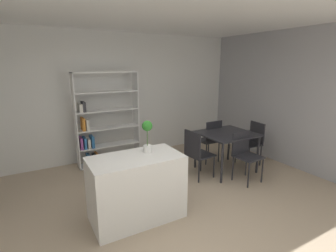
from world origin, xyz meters
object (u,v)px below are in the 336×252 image
Objects in this scene: potted_plant_on_island at (147,133)px; dining_chair_island_side at (196,151)px; dining_chair_near at (245,152)px; dining_chair_far at (211,138)px; open_bookshelf at (102,125)px; dining_chair_window_side at (253,140)px; dining_table at (227,137)px; kitchen_island at (137,188)px.

potted_plant_on_island reaches higher than dining_chair_island_side.
dining_chair_far is at bearing 85.05° from dining_chair_near.
open_bookshelf reaches higher than dining_chair_far.
dining_chair_window_side is at bearing 28.99° from dining_chair_near.
dining_chair_window_side is at bearing -29.27° from open_bookshelf.
dining_chair_window_side is at bearing -0.69° from dining_table.
dining_chair_far is at bearing 27.36° from kitchen_island.
dining_chair_near is at bearing -129.70° from dining_chair_island_side.
dining_chair_window_side is (1.47, 0.00, -0.00)m from dining_chair_island_side.
potted_plant_on_island is at bearing -87.54° from open_bookshelf.
open_bookshelf is 3.22m from dining_chair_window_side.
potted_plant_on_island is at bearing 177.13° from dining_chair_near.
dining_chair_island_side is (-0.74, -0.01, -0.16)m from dining_table.
kitchen_island is 2.24m from open_bookshelf.
dining_chair_far reaches higher than dining_chair_window_side.
dining_chair_near is 0.89m from dining_chair_window_side.
kitchen_island is 1.37× the size of dining_chair_near.
dining_table is 0.52m from dining_chair_near.
dining_chair_window_side is at bearing 12.20° from kitchen_island.
kitchen_island is at bearing 25.72° from dining_chair_far.
dining_chair_near is (1.96, 0.05, -0.63)m from potted_plant_on_island.
dining_table is 1.10× the size of dining_chair_far.
dining_table is at bearing 88.06° from dining_chair_far.
dining_table is at bearing -37.07° from open_bookshelf.
potted_plant_on_island is at bearing 26.23° from dining_chair_far.
dining_chair_window_side is (2.70, 0.54, -0.64)m from potted_plant_on_island.
open_bookshelf reaches higher than dining_table.
dining_chair_near is at bearing 87.81° from dining_chair_far.
potted_plant_on_island is at bearing -164.43° from dining_table.
dining_chair_near is at bearing 3.79° from kitchen_island.
dining_chair_island_side is at bearing -179.15° from dining_table.
dining_chair_island_side reaches higher than kitchen_island.
dining_chair_island_side reaches higher than dining_table.
kitchen_island is at bearing -72.54° from dining_chair_window_side.
dining_chair_island_side is 1.03× the size of dining_chair_near.
kitchen_island is 1.33× the size of dining_chair_island_side.
potted_plant_on_island is 2.06m from dining_chair_near.
dining_chair_island_side is at bearing 32.62° from dining_chair_far.
open_bookshelf is at bearing 86.59° from kitchen_island.
dining_chair_near is at bearing -45.00° from open_bookshelf.
dining_chair_near reaches higher than dining_table.
dining_table is 0.75m from dining_chair_window_side.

